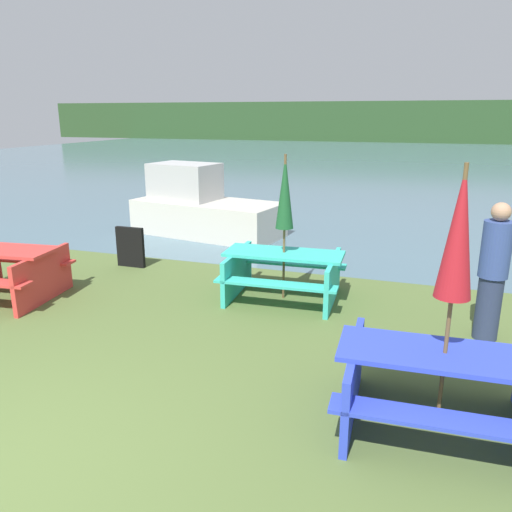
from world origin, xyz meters
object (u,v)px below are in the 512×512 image
(signboard, at_px, (130,247))
(umbrella_crimson, at_px, (459,235))
(picnic_table_red, at_px, (4,269))
(boat, at_px, (202,209))
(picnic_table_blue, at_px, (442,383))
(umbrella_darkgreen, at_px, (285,193))
(picnic_table_teal, at_px, (284,270))
(person, at_px, (493,272))

(signboard, bearing_deg, umbrella_crimson, -32.92)
(picnic_table_red, xyz_separation_m, boat, (1.07, 4.92, 0.13))
(picnic_table_blue, distance_m, umbrella_crimson, 1.35)
(picnic_table_red, height_order, umbrella_darkgreen, umbrella_darkgreen)
(umbrella_darkgreen, distance_m, signboard, 3.44)
(umbrella_crimson, bearing_deg, umbrella_darkgreen, 128.64)
(picnic_table_blue, xyz_separation_m, umbrella_crimson, (-0.00, -0.00, 1.35))
(picnic_table_teal, height_order, umbrella_crimson, umbrella_crimson)
(picnic_table_teal, bearing_deg, person, -11.63)
(picnic_table_teal, height_order, boat, boat)
(picnic_table_red, relative_size, umbrella_crimson, 0.73)
(picnic_table_blue, height_order, boat, boat)
(picnic_table_blue, distance_m, picnic_table_teal, 3.55)
(picnic_table_teal, relative_size, boat, 0.50)
(umbrella_crimson, relative_size, boat, 0.65)
(picnic_table_red, distance_m, umbrella_crimson, 6.56)
(picnic_table_red, xyz_separation_m, person, (6.86, 0.79, 0.40))
(picnic_table_blue, bearing_deg, person, 74.74)
(picnic_table_teal, distance_m, umbrella_darkgreen, 1.19)
(picnic_table_blue, relative_size, picnic_table_teal, 1.02)
(umbrella_darkgreen, relative_size, boat, 0.60)
(boat, height_order, signboard, boat)
(picnic_table_blue, distance_m, umbrella_darkgreen, 3.74)
(person, distance_m, signboard, 6.10)
(picnic_table_blue, xyz_separation_m, person, (0.60, 2.19, 0.42))
(umbrella_crimson, height_order, umbrella_darkgreen, umbrella_crimson)
(picnic_table_blue, relative_size, picnic_table_red, 1.08)
(boat, bearing_deg, umbrella_crimson, -40.37)
(umbrella_darkgreen, xyz_separation_m, boat, (-2.97, 3.55, -1.03))
(picnic_table_blue, bearing_deg, boat, 129.38)
(picnic_table_teal, bearing_deg, umbrella_darkgreen, 0.00)
(picnic_table_red, height_order, umbrella_crimson, umbrella_crimson)
(signboard, bearing_deg, person, -12.05)
(picnic_table_red, distance_m, boat, 5.04)
(umbrella_crimson, xyz_separation_m, signboard, (-5.35, 3.46, -1.43))
(umbrella_crimson, xyz_separation_m, boat, (-5.19, 6.33, -1.21))
(umbrella_crimson, bearing_deg, signboard, 147.08)
(picnic_table_blue, xyz_separation_m, signboard, (-5.35, 3.46, -0.08))
(picnic_table_teal, distance_m, person, 2.91)
(picnic_table_red, xyz_separation_m, picnic_table_teal, (4.05, 1.37, -0.03))
(umbrella_darkgreen, distance_m, person, 2.97)
(picnic_table_red, bearing_deg, boat, 77.69)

